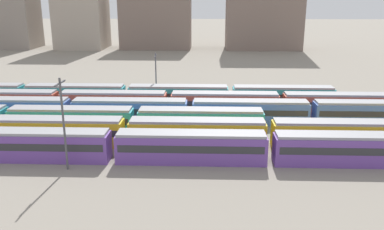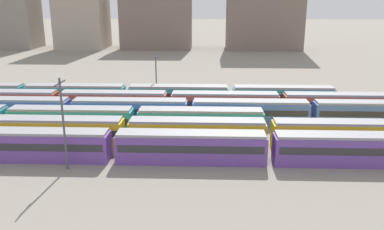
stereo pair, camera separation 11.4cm
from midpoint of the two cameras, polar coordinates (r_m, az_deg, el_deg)
name	(u,v)px [view 2 (the right image)]	position (r m, az deg, el deg)	size (l,w,h in m)	color
train_track_0	(270,148)	(49.31, 10.98, -4.56)	(112.50, 3.06, 3.75)	#6B429E
train_track_1	(269,134)	(54.23, 10.82, -2.59)	(112.50, 3.06, 3.75)	yellow
train_track_2	(72,120)	(61.78, -16.54, -0.63)	(55.80, 3.06, 3.75)	teal
train_track_3	(190,111)	(63.58, -0.25, 0.55)	(74.70, 3.06, 3.75)	#4C70BC
train_track_4	(281,104)	(69.68, 12.46, 1.58)	(112.50, 3.06, 3.75)	#BC4C38
train_track_5	(127,95)	(75.01, -9.10, 2.82)	(74.70, 3.06, 3.75)	teal
catenary_pole_0	(63,120)	(47.51, -17.62, -0.71)	(0.24, 3.20, 10.77)	#4C4C51
catenary_pole_1	(156,74)	(76.61, -5.04, 5.72)	(0.24, 3.20, 9.21)	#4C4C51
distant_building_1	(81,6)	(161.68, -15.30, 14.64)	(17.61, 17.03, 31.52)	#A89989
distant_building_2	(156,15)	(155.93, -5.02, 13.87)	(26.11, 12.62, 24.89)	#7A665B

